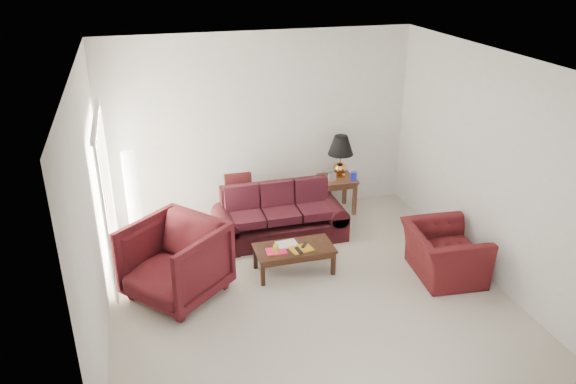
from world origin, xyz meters
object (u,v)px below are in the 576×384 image
at_px(sofa, 280,215).
at_px(armchair_right, 444,253).
at_px(floor_lamp, 133,197).
at_px(armchair_left, 175,261).
at_px(end_table, 337,194).
at_px(coffee_table, 294,259).

bearing_deg(sofa, armchair_right, -40.51).
xyz_separation_m(floor_lamp, armchair_left, (0.45, -1.66, -0.23)).
relative_size(end_table, armchair_left, 0.55).
xyz_separation_m(sofa, end_table, (1.19, 0.69, -0.10)).
bearing_deg(sofa, floor_lamp, 165.78).
distance_m(sofa, armchair_right, 2.47).
xyz_separation_m(armchair_right, coffee_table, (-1.94, 0.63, -0.16)).
distance_m(sofa, end_table, 1.38).
bearing_deg(coffee_table, sofa, 90.19).
height_order(end_table, armchair_left, armchair_left).
xyz_separation_m(sofa, armchair_right, (1.88, -1.61, -0.06)).
bearing_deg(end_table, sofa, -149.74).
bearing_deg(armchair_left, armchair_right, 41.18).
relative_size(end_table, coffee_table, 0.56).
bearing_deg(floor_lamp, coffee_table, -36.33).
relative_size(end_table, floor_lamp, 0.42).
distance_m(end_table, coffee_table, 2.09).
relative_size(armchair_left, armchair_right, 1.04).
bearing_deg(armchair_left, coffee_table, 54.03).
bearing_deg(armchair_left, floor_lamp, 154.39).
distance_m(end_table, floor_lamp, 3.35).
bearing_deg(end_table, armchair_right, -73.36).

